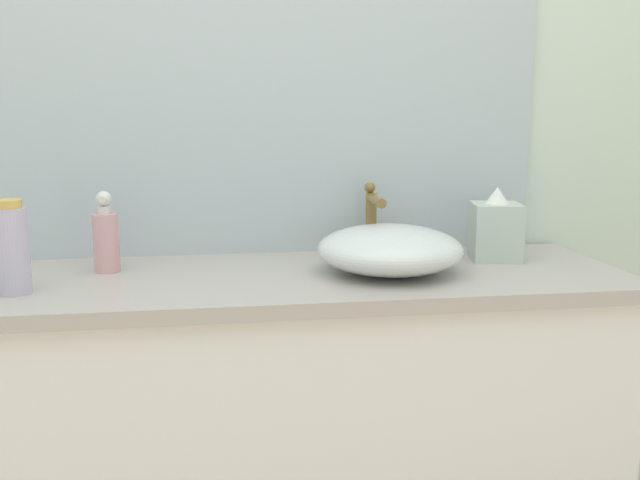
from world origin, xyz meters
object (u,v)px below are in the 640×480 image
(soap_dispenser, at_px, (106,238))
(lotion_bottle, at_px, (11,249))
(tissue_box, at_px, (496,228))
(sink_basin, at_px, (390,249))

(soap_dispenser, height_order, lotion_bottle, lotion_bottle)
(lotion_bottle, bearing_deg, tissue_box, 8.52)
(lotion_bottle, bearing_deg, soap_dispenser, 46.90)
(lotion_bottle, xyz_separation_m, tissue_box, (1.09, 0.16, -0.01))
(sink_basin, relative_size, soap_dispenser, 1.80)
(tissue_box, bearing_deg, soap_dispenser, 179.67)
(lotion_bottle, distance_m, tissue_box, 1.10)
(sink_basin, height_order, tissue_box, tissue_box)
(lotion_bottle, relative_size, tissue_box, 1.06)
(sink_basin, distance_m, lotion_bottle, 0.80)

